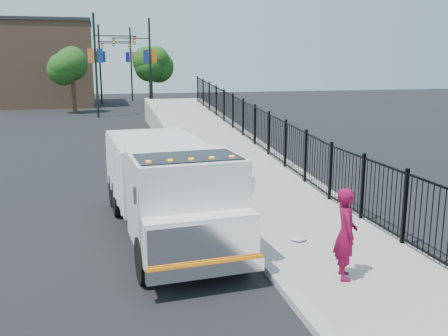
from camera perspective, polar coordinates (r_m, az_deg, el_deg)
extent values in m
plane|color=black|center=(11.47, 4.36, -10.60)|extent=(120.00, 120.00, 0.00)
cube|color=#9E998E|center=(10.56, 18.13, -12.94)|extent=(3.55, 12.00, 0.12)
cube|color=#ADAAA3|center=(9.74, 8.14, -14.53)|extent=(0.30, 12.00, 0.16)
cube|color=#9E998E|center=(26.97, -1.93, 2.71)|extent=(3.95, 24.06, 3.19)
cube|color=black|center=(23.36, 3.52, 3.46)|extent=(0.10, 28.00, 1.80)
cube|color=black|center=(13.23, -6.68, -5.08)|extent=(1.45, 6.62, 0.21)
cube|color=white|center=(10.87, -4.46, -3.54)|extent=(2.42, 2.29, 1.93)
cube|color=white|center=(9.91, -2.75, -8.05)|extent=(2.31, 0.84, 0.97)
cube|color=silver|center=(9.58, -2.17, -8.75)|extent=(2.22, 0.24, 0.82)
cube|color=silver|center=(9.70, -2.02, -11.58)|extent=(2.32, 0.34, 0.27)
cube|color=orange|center=(9.64, -2.03, -10.79)|extent=(2.32, 0.22, 0.06)
cube|color=black|center=(10.50, -4.20, -0.84)|extent=(2.21, 1.41, 0.82)
cube|color=white|center=(14.18, -7.79, 0.11)|extent=(2.61, 4.22, 1.64)
cube|color=silver|center=(9.63, -10.14, -3.10)|extent=(0.06, 0.06, 0.34)
cube|color=silver|center=(10.22, 3.39, -2.03)|extent=(0.06, 0.06, 0.34)
cube|color=orange|center=(9.92, -8.64, 0.68)|extent=(0.10, 0.08, 0.06)
cube|color=orange|center=(10.00, -6.19, 0.84)|extent=(0.10, 0.08, 0.06)
cube|color=orange|center=(10.09, -3.78, 0.99)|extent=(0.10, 0.08, 0.06)
cube|color=orange|center=(10.21, -1.41, 1.14)|extent=(0.10, 0.08, 0.06)
cube|color=orange|center=(10.34, 0.90, 1.28)|extent=(0.10, 0.08, 0.06)
cylinder|color=black|center=(10.39, -9.00, -10.34)|extent=(0.38, 0.99, 0.97)
cylinder|color=black|center=(10.85, 1.76, -9.19)|extent=(0.38, 0.99, 0.97)
cylinder|color=black|center=(14.84, -11.94, -3.54)|extent=(0.38, 0.99, 0.97)
cylinder|color=black|center=(15.17, -4.30, -2.96)|extent=(0.38, 0.99, 0.97)
cylinder|color=black|center=(15.86, -12.37, -2.54)|extent=(0.38, 0.99, 0.97)
cylinder|color=black|center=(16.17, -5.21, -2.02)|extent=(0.38, 0.99, 0.97)
imported|color=maroon|center=(10.32, 13.75, -7.30)|extent=(0.62, 0.78, 1.87)
ellipsoid|color=silver|center=(12.48, 8.47, -7.94)|extent=(0.41, 0.41, 0.10)
cylinder|color=black|center=(40.75, -14.44, 11.20)|extent=(0.18, 0.18, 8.00)
cube|color=black|center=(40.81, -12.29, 14.54)|extent=(3.20, 0.08, 0.08)
cube|color=black|center=(40.87, -10.19, 14.13)|extent=(0.18, 0.22, 0.60)
cube|color=navy|center=(40.74, -13.99, 12.35)|extent=(0.45, 0.04, 1.10)
cube|color=orange|center=(40.75, -15.00, 12.30)|extent=(0.45, 0.04, 1.10)
cylinder|color=black|center=(44.84, -8.42, 11.50)|extent=(0.18, 0.18, 8.00)
cube|color=black|center=(44.74, -10.62, 14.37)|extent=(3.20, 0.08, 0.08)
cube|color=black|center=(44.67, -12.50, 13.85)|extent=(0.18, 0.22, 0.60)
cube|color=orange|center=(44.87, -8.00, 12.54)|extent=(0.45, 0.04, 1.10)
cube|color=navy|center=(44.80, -8.91, 12.51)|extent=(0.45, 0.04, 1.10)
cylinder|color=black|center=(53.46, -13.98, 11.37)|extent=(0.18, 0.18, 8.00)
cube|color=black|center=(53.52, -12.35, 13.91)|extent=(3.20, 0.08, 0.08)
cube|color=black|center=(53.57, -10.75, 13.60)|extent=(0.18, 0.22, 0.60)
cube|color=#2542A0|center=(53.46, -13.64, 12.25)|extent=(0.45, 0.04, 1.10)
cube|color=orange|center=(53.46, -14.41, 12.21)|extent=(0.45, 0.04, 1.10)
cylinder|color=black|center=(57.43, -10.56, 11.55)|extent=(0.18, 0.18, 8.00)
cube|color=black|center=(57.38, -12.29, 13.78)|extent=(3.20, 0.08, 0.08)
cube|color=black|center=(57.34, -13.75, 13.36)|extent=(0.18, 0.22, 0.60)
cube|color=orange|center=(57.45, -10.24, 12.36)|extent=(0.45, 0.04, 1.10)
cube|color=#141AA4|center=(57.41, -10.95, 12.34)|extent=(0.45, 0.04, 1.10)
cylinder|color=#382314|center=(44.59, -16.78, 8.03)|extent=(0.36, 0.36, 3.20)
sphere|color=#194714|center=(44.50, -16.97, 11.11)|extent=(2.87, 2.87, 2.87)
cylinder|color=#382314|center=(49.82, -8.33, 8.80)|extent=(0.36, 0.36, 3.20)
sphere|color=#194714|center=(49.75, -8.42, 11.56)|extent=(2.84, 2.84, 2.84)
cylinder|color=#382314|center=(57.17, -16.17, 8.87)|extent=(0.36, 0.36, 3.20)
sphere|color=#194714|center=(57.10, -16.31, 11.27)|extent=(2.52, 2.52, 2.52)
cube|color=#8C664C|center=(54.33, -20.19, 11.00)|extent=(10.00, 10.00, 8.00)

